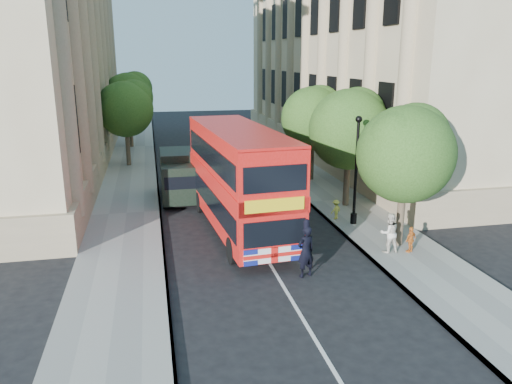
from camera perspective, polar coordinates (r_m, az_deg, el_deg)
ground at (r=17.73m, az=3.45°, el=-11.20°), size 120.00×120.00×0.00m
pavement_right at (r=28.32m, az=9.32°, el=-1.00°), size 3.50×80.00×0.12m
pavement_left at (r=26.51m, az=-14.57°, el=-2.44°), size 3.50×80.00×0.12m
building_right at (r=43.28m, az=13.29°, el=16.34°), size 12.00×38.00×18.00m
building_left at (r=40.42m, az=-26.58°, el=15.29°), size 12.00×38.00×18.00m
tree_right_near at (r=21.26m, az=16.81°, el=4.74°), size 4.00×4.00×6.08m
tree_right_mid at (r=26.58m, az=10.67°, el=7.55°), size 4.20×4.20×6.37m
tree_right_far at (r=32.17m, az=6.55°, el=8.77°), size 4.00×4.00×6.15m
tree_left_far at (r=37.51m, az=-14.67°, el=9.50°), size 4.00×4.00×6.30m
tree_left_back at (r=45.46m, az=-14.31°, el=10.78°), size 4.20×4.20×6.65m
lamp_post at (r=23.85m, az=11.34°, el=1.91°), size 0.32×0.32×5.16m
double_decker_bus at (r=22.66m, az=-1.97°, el=1.76°), size 3.49×10.38×4.72m
box_van at (r=28.40m, az=-8.82°, el=1.69°), size 1.96×4.73×2.70m
police_constable at (r=18.47m, az=5.71°, el=-6.78°), size 0.83×0.68×1.97m
woman_pedestrian at (r=21.07m, az=14.97°, el=-4.52°), size 0.82×0.64×1.66m
child_a at (r=21.39m, az=17.28°, el=-5.21°), size 0.69×0.53×1.09m
child_b at (r=24.85m, az=9.10°, el=-1.98°), size 0.73×0.62×0.98m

